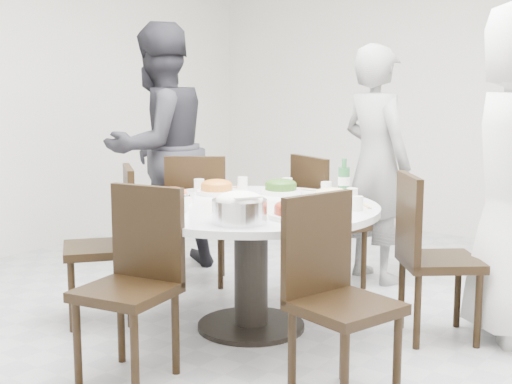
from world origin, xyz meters
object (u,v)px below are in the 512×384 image
Objects in this scene: dining_table at (251,267)px; diner_left at (158,149)px; chair_n at (331,222)px; beverage_bottle at (344,178)px; chair_nw at (198,219)px; diner_middle at (376,164)px; rice_bowl at (239,211)px; soup_bowl at (166,204)px; chair_s at (126,287)px; chair_sw at (99,245)px; chair_se at (345,302)px; chair_ne at (440,257)px.

dining_table is 0.79× the size of diner_left.
chair_n is 0.75m from beverage_bottle.
chair_n is 1.43m from diner_left.
diner_middle is at bearing -176.55° from chair_nw.
diner_middle is 6.10× the size of rice_bowl.
chair_s is at bearing -66.80° from soup_bowl.
chair_n is 1.00× the size of chair_sw.
diner_middle is at bearing 104.48° from beverage_bottle.
chair_s is at bearing -103.62° from beverage_bottle.
chair_sw is 3.86× the size of beverage_bottle.
soup_bowl is at bearing 40.04° from chair_sw.
dining_table is 1.58× the size of chair_nw.
chair_nw is at bearing 53.74° from chair_n.
diner_middle reaches higher than dining_table.
chair_nw is 1.20m from soup_bowl.
diner_middle is at bearing -89.84° from chair_n.
chair_sw is at bearing -139.91° from beverage_bottle.
beverage_bottle is (-0.61, 1.06, 0.40)m from chair_se.
diner_middle is (-0.84, 1.93, 0.39)m from chair_se.
chair_s is (-1.00, -1.47, 0.00)m from chair_ne.
rice_bowl is at bearing 99.21° from chair_se.
rice_bowl is at bearing -92.70° from beverage_bottle.
diner_middle is 7.00× the size of beverage_bottle.
diner_middle is 1.64m from diner_left.
beverage_bottle is (-0.64, 0.02, 0.40)m from chair_ne.
soup_bowl is 1.04× the size of beverage_bottle.
chair_nw is 0.66m from diner_left.
soup_bowl is (-0.20, -1.46, 0.31)m from chair_n.
chair_ne is 0.76m from beverage_bottle.
chair_n is 0.56m from diner_middle.
chair_ne is 3.36× the size of rice_bowl.
chair_sw is at bearing 83.31° from diner_middle.
beverage_bottle is (0.22, -0.87, 0.01)m from diner_middle.
dining_table is 1.06m from chair_nw.
rice_bowl is at bearing -59.46° from dining_table.
chair_s is at bearing -92.65° from dining_table.
chair_s is 3.69× the size of soup_bowl.
beverage_bottle is (0.05, 0.99, 0.06)m from rice_bowl.
soup_bowl is at bearing 98.86° from diner_middle.
soup_bowl is at bearing 51.21° from diner_left.
diner_left reaches higher than chair_nw.
diner_middle is (0.14, 2.36, 0.39)m from chair_s.
chair_sw is 1.00× the size of chair_s.
beverage_bottle is at bearing 66.82° from chair_s.
chair_sw is (-0.77, -1.47, 0.00)m from chair_n.
chair_sw is 3.69× the size of soup_bowl.
chair_ne is 1.24m from rice_bowl.
chair_se is 3.36× the size of rice_bowl.
soup_bowl is at bearing 85.41° from chair_nw.
soup_bowl is (0.56, 0.01, 0.31)m from chair_sw.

